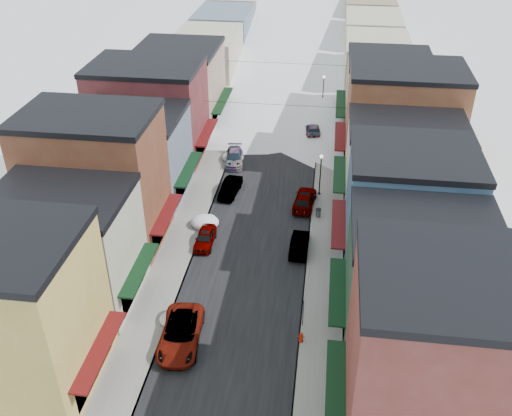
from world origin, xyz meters
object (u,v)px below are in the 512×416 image
(car_dark_hatch, at_px, (230,188))
(trash_can, at_px, (318,213))
(streetlamp_near, at_px, (321,170))
(car_white_suv, at_px, (181,334))
(car_green_sedan, at_px, (299,244))
(fire_hydrant, at_px, (301,337))
(car_silver_sedan, at_px, (205,238))

(car_dark_hatch, bearing_deg, trash_can, -13.99)
(streetlamp_near, bearing_deg, car_white_suv, -112.18)
(car_white_suv, bearing_deg, streetlamp_near, 63.37)
(car_white_suv, xyz_separation_m, streetlamp_near, (9.19, 22.54, 2.17))
(car_green_sedan, height_order, streetlamp_near, streetlamp_near)
(car_white_suv, relative_size, car_dark_hatch, 1.38)
(car_white_suv, relative_size, car_green_sedan, 1.40)
(fire_hydrant, bearing_deg, car_green_sedan, 94.53)
(car_silver_sedan, height_order, car_dark_hatch, car_dark_hatch)
(car_silver_sedan, distance_m, streetlamp_near, 14.47)
(car_white_suv, distance_m, streetlamp_near, 24.44)
(car_green_sedan, xyz_separation_m, trash_can, (1.47, 5.62, -0.12))
(car_green_sedan, bearing_deg, car_silver_sedan, 2.91)
(car_green_sedan, relative_size, trash_can, 4.91)
(car_silver_sedan, height_order, fire_hydrant, car_silver_sedan)
(car_silver_sedan, bearing_deg, streetlamp_near, 45.68)
(car_white_suv, relative_size, car_silver_sedan, 1.52)
(car_silver_sedan, xyz_separation_m, fire_hydrant, (9.50, -11.23, -0.16))
(car_white_suv, distance_m, car_green_sedan, 14.72)
(car_silver_sedan, distance_m, trash_can, 11.60)
(car_white_suv, xyz_separation_m, fire_hydrant, (8.70, 1.11, -0.33))
(car_white_suv, bearing_deg, fire_hydrant, 2.85)
(car_white_suv, relative_size, streetlamp_near, 1.35)
(car_green_sedan, distance_m, streetlamp_near, 10.41)
(car_white_suv, relative_size, fire_hydrant, 7.42)
(car_white_suv, height_order, trash_can, car_white_suv)
(car_white_suv, height_order, car_dark_hatch, car_white_suv)
(car_dark_hatch, bearing_deg, car_silver_sedan, -88.26)
(car_dark_hatch, relative_size, streetlamp_near, 0.98)
(car_silver_sedan, relative_size, fire_hydrant, 4.88)
(car_white_suv, height_order, streetlamp_near, streetlamp_near)
(car_white_suv, bearing_deg, trash_can, 58.43)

